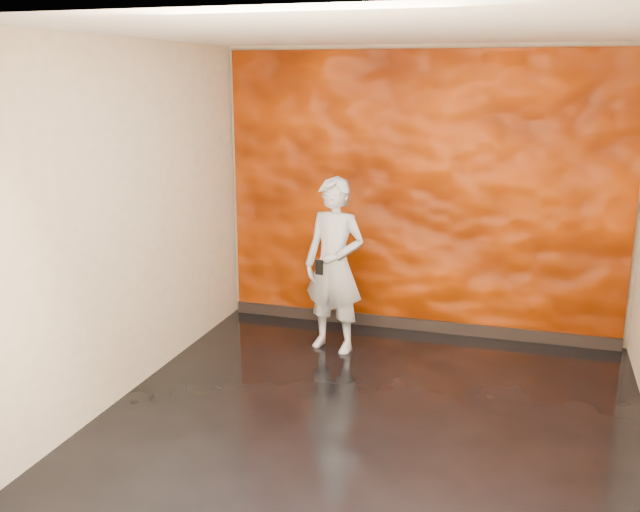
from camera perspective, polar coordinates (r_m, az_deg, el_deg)
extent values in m
cube|color=black|center=(5.62, 4.33, -12.44)|extent=(4.00, 4.00, 0.01)
cube|color=tan|center=(7.07, 8.15, 5.05)|extent=(4.00, 0.02, 2.80)
cube|color=tan|center=(3.29, -3.01, -5.59)|extent=(4.00, 0.02, 2.80)
cube|color=tan|center=(5.89, -14.76, 2.88)|extent=(0.02, 4.00, 2.80)
cube|color=white|center=(5.03, 4.95, 17.46)|extent=(4.00, 4.00, 0.01)
cube|color=#C13D00|center=(7.04, 8.10, 4.85)|extent=(3.90, 0.06, 2.75)
cube|color=black|center=(7.33, 7.69, -5.43)|extent=(3.90, 0.04, 0.12)
imported|color=#9AA1AA|center=(6.56, 1.16, -0.75)|extent=(0.66, 0.51, 1.63)
cube|color=black|center=(6.36, -0.06, -0.91)|extent=(0.08, 0.03, 0.14)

